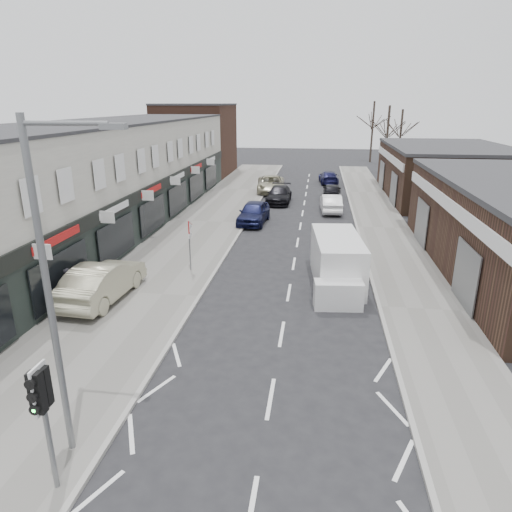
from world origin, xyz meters
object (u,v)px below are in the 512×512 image
(warning_sign, at_px, (190,231))
(parked_car_right_a, at_px, (331,203))
(parked_car_right_c, at_px, (329,177))
(pedestrian, at_px, (69,286))
(parked_car_left_a, at_px, (254,213))
(parked_car_left_c, at_px, (271,184))
(parked_car_right_b, at_px, (332,191))
(white_van, at_px, (337,263))
(traffic_light, at_px, (42,400))
(parked_car_left_b, at_px, (279,195))
(street_lamp, at_px, (53,280))
(sedan_on_pavement, at_px, (103,281))

(warning_sign, height_order, parked_car_right_a, warning_sign)
(parked_car_right_a, height_order, parked_car_right_c, parked_car_right_a)
(pedestrian, height_order, parked_car_left_a, pedestrian)
(parked_car_left_c, bearing_deg, parked_car_left_a, -95.88)
(pedestrian, xyz_separation_m, parked_car_right_a, (11.34, 19.55, -0.22))
(warning_sign, distance_m, parked_car_left_a, 10.64)
(warning_sign, relative_size, parked_car_right_b, 0.67)
(white_van, xyz_separation_m, parked_car_left_a, (-5.57, 11.07, -0.30))
(parked_car_right_a, bearing_deg, parked_car_left_a, 35.13)
(warning_sign, bearing_deg, parked_car_right_c, 75.49)
(traffic_light, xyz_separation_m, warning_sign, (-0.76, 14.02, -0.21))
(parked_car_right_a, bearing_deg, warning_sign, 60.57)
(traffic_light, bearing_deg, parked_car_right_a, 77.10)
(warning_sign, distance_m, pedestrian, 6.33)
(parked_car_right_a, relative_size, parked_car_right_c, 0.95)
(parked_car_left_b, height_order, parked_car_left_c, parked_car_left_c)
(warning_sign, distance_m, parked_car_left_b, 18.05)
(street_lamp, xyz_separation_m, white_van, (6.69, 12.13, -3.53))
(traffic_light, relative_size, parked_car_left_c, 0.54)
(white_van, xyz_separation_m, parked_car_left_b, (-4.37, 18.41, -0.38))
(parked_car_right_c, bearing_deg, sedan_on_pavement, 67.76)
(white_van, xyz_separation_m, pedestrian, (-11.31, -4.09, -0.16))
(parked_car_right_b, height_order, parked_car_right_c, parked_car_right_b)
(traffic_light, distance_m, warning_sign, 14.04)
(parked_car_left_a, relative_size, parked_car_right_c, 1.01)
(traffic_light, height_order, pedestrian, traffic_light)
(pedestrian, relative_size, parked_car_left_a, 0.35)
(parked_car_left_a, bearing_deg, sedan_on_pavement, -103.69)
(traffic_light, height_order, parked_car_left_c, traffic_light)
(white_van, relative_size, parked_car_right_b, 1.51)
(parked_car_left_c, bearing_deg, parked_car_left_b, -81.70)
(sedan_on_pavement, relative_size, parked_car_right_b, 1.27)
(parked_car_left_a, distance_m, parked_car_left_b, 7.44)
(parked_car_left_a, bearing_deg, parked_car_left_c, 93.81)
(traffic_light, relative_size, parked_car_left_a, 0.67)
(parked_car_left_b, bearing_deg, street_lamp, -93.84)
(traffic_light, height_order, sedan_on_pavement, traffic_light)
(traffic_light, relative_size, parked_car_left_b, 0.64)
(street_lamp, height_order, parked_car_left_b, street_lamp)
(parked_car_right_a, bearing_deg, street_lamp, 73.31)
(warning_sign, height_order, white_van, warning_sign)
(white_van, relative_size, parked_car_left_c, 1.07)
(warning_sign, bearing_deg, parked_car_left_a, 80.40)
(street_lamp, bearing_deg, parked_car_right_b, 78.19)
(parked_car_left_a, bearing_deg, white_van, -59.49)
(warning_sign, height_order, pedestrian, warning_sign)
(pedestrian, distance_m, parked_car_left_a, 16.21)
(white_van, height_order, parked_car_left_a, white_van)
(parked_car_left_c, bearing_deg, white_van, -82.36)
(pedestrian, bearing_deg, street_lamp, 130.67)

